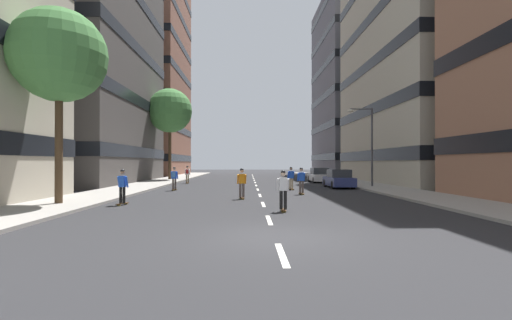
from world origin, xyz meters
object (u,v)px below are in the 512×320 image
at_px(parked_car_mid, 339,179).
at_px(skater_5, 301,179).
at_px(skater_3, 242,182).
at_px(streetlamp_right, 368,138).
at_px(parked_car_near, 319,176).
at_px(skater_2, 174,177).
at_px(street_tree_mid, 170,111).
at_px(skater_4, 122,185).
at_px(skater_6, 187,173).
at_px(street_tree_near, 59,56).
at_px(skater_0, 291,177).
at_px(skater_1, 283,189).

relative_size(parked_car_mid, skater_5, 2.47).
bearing_deg(skater_3, streetlamp_right, 41.26).
height_order(parked_car_near, skater_2, skater_2).
relative_size(street_tree_mid, skater_2, 5.98).
height_order(skater_3, skater_5, same).
relative_size(skater_4, skater_6, 1.00).
bearing_deg(parked_car_near, skater_2, -139.97).
height_order(streetlamp_right, skater_5, streetlamp_right).
xyz_separation_m(street_tree_near, skater_0, (12.47, 10.06, -6.28)).
distance_m(street_tree_near, skater_6, 20.06).
relative_size(parked_car_mid, skater_0, 2.47).
relative_size(street_tree_mid, skater_5, 5.98).
bearing_deg(skater_1, parked_car_near, 75.19).
xyz_separation_m(street_tree_near, street_tree_mid, (-0.00, 25.26, 0.89)).
distance_m(street_tree_near, skater_2, 12.05).
bearing_deg(streetlamp_right, skater_4, -143.56).
bearing_deg(skater_5, skater_1, -103.55).
bearing_deg(street_tree_mid, skater_5, -56.53).
bearing_deg(skater_2, parked_car_mid, 11.68).
distance_m(street_tree_mid, skater_5, 24.07).
distance_m(skater_1, skater_3, 5.72).
bearing_deg(street_tree_near, skater_0, 38.91).
distance_m(streetlamp_right, skater_2, 15.97).
height_order(parked_car_near, streetlamp_right, streetlamp_right).
height_order(streetlamp_right, skater_4, streetlamp_right).
relative_size(skater_1, skater_2, 1.00).
xyz_separation_m(parked_car_near, street_tree_near, (-16.71, -20.62, 6.57)).
bearing_deg(skater_0, parked_car_near, 68.11).
bearing_deg(street_tree_mid, skater_0, -50.64).
height_order(streetlamp_right, skater_0, streetlamp_right).
bearing_deg(parked_car_mid, skater_1, -112.52).
relative_size(skater_2, skater_3, 1.00).
distance_m(parked_car_near, street_tree_mid, 18.88).
height_order(skater_3, skater_6, same).
relative_size(parked_car_near, skater_6, 2.47).
bearing_deg(skater_6, street_tree_near, -99.41).
bearing_deg(parked_car_near, skater_4, -124.06).
relative_size(skater_0, skater_5, 1.00).
height_order(parked_car_near, skater_6, skater_6).
xyz_separation_m(parked_car_mid, street_tree_mid, (-16.71, 12.92, 7.46)).
xyz_separation_m(parked_car_mid, skater_5, (-4.04, -6.25, 0.29)).
relative_size(parked_car_near, skater_0, 2.47).
relative_size(street_tree_near, skater_1, 5.29).
relative_size(street_tree_near, skater_2, 5.29).
xyz_separation_m(skater_5, skater_6, (-9.55, 12.71, 0.03)).
bearing_deg(skater_4, parked_car_near, 55.94).
height_order(parked_car_mid, street_tree_near, street_tree_near).
distance_m(streetlamp_right, skater_3, 14.04).
xyz_separation_m(parked_car_near, parked_car_mid, (0.00, -8.28, 0.00)).
height_order(parked_car_near, skater_5, skater_5).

